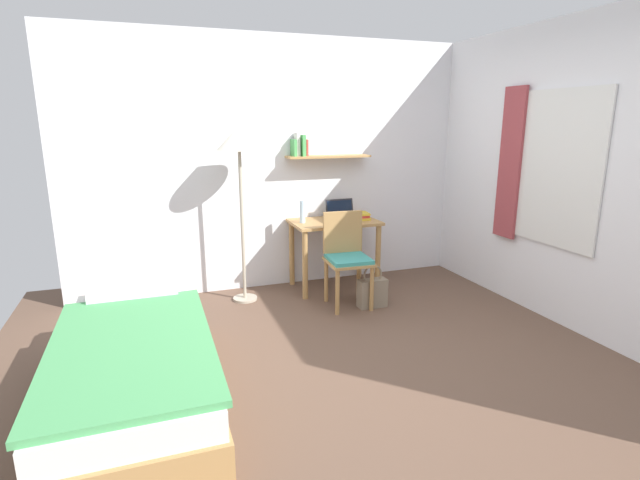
% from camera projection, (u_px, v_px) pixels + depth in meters
% --- Properties ---
extents(ground_plane, '(5.28, 5.28, 0.00)m').
position_uv_depth(ground_plane, '(358.00, 367.00, 3.52)').
color(ground_plane, brown).
extents(wall_back, '(4.40, 0.27, 2.60)m').
position_uv_depth(wall_back, '(282.00, 165.00, 5.06)').
color(wall_back, white).
rests_on(wall_back, ground_plane).
extents(wall_right, '(0.10, 4.40, 2.60)m').
position_uv_depth(wall_right, '(587.00, 178.00, 3.90)').
color(wall_right, white).
rests_on(wall_right, ground_plane).
extents(bed, '(0.92, 1.98, 0.54)m').
position_uv_depth(bed, '(135.00, 369.00, 3.02)').
color(bed, '#B2844C').
rests_on(bed, ground_plane).
extents(desk, '(0.90, 0.57, 0.73)m').
position_uv_depth(desk, '(334.00, 234.00, 5.09)').
color(desk, '#B2844C').
rests_on(desk, ground_plane).
extents(desk_chair, '(0.43, 0.45, 0.90)m').
position_uv_depth(desk_chair, '(347.00, 255.00, 4.63)').
color(desk_chair, '#B2844C').
rests_on(desk_chair, ground_plane).
extents(standing_lamp, '(0.43, 0.43, 1.71)m').
position_uv_depth(standing_lamp, '(239.00, 147.00, 4.49)').
color(standing_lamp, '#B2A893').
rests_on(standing_lamp, ground_plane).
extents(laptop, '(0.32, 0.21, 0.20)m').
position_uv_depth(laptop, '(341.00, 214.00, 5.16)').
color(laptop, black).
rests_on(laptop, desk).
extents(water_bottle, '(0.06, 0.06, 0.23)m').
position_uv_depth(water_bottle, '(302.00, 212.00, 4.92)').
color(water_bottle, silver).
rests_on(water_bottle, desk).
extents(book_stack, '(0.20, 0.22, 0.07)m').
position_uv_depth(book_stack, '(360.00, 216.00, 5.13)').
color(book_stack, gold).
rests_on(book_stack, desk).
extents(handbag, '(0.28, 0.12, 0.42)m').
position_uv_depth(handbag, '(372.00, 292.00, 4.64)').
color(handbag, gray).
rests_on(handbag, ground_plane).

